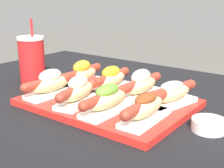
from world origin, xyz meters
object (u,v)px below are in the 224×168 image
serving_tray (108,102)px  sauce_bowl (209,124)px  hot_dog_0 (51,83)px  hot_dog_5 (110,79)px  hot_dog_1 (79,91)px  hot_dog_2 (107,99)px  hot_dog_4 (82,74)px  hot_dog_3 (146,107)px  hot_dog_7 (171,94)px  drink_cup (32,59)px  hot_dog_6 (141,84)px

serving_tray → sauce_bowl: 0.28m
hot_dog_0 → hot_dog_5: hot_dog_0 is taller
hot_dog_1 → hot_dog_2: (0.10, -0.01, -0.00)m
hot_dog_4 → hot_dog_3: bearing=-22.4°
hot_dog_0 → hot_dog_3: size_ratio=1.00×
hot_dog_0 → sauce_bowl: hot_dog_0 is taller
hot_dog_1 → hot_dog_3: hot_dog_1 is taller
hot_dog_2 → hot_dog_4: 0.25m
hot_dog_7 → hot_dog_3: bearing=-90.4°
drink_cup → hot_dog_0: bearing=-26.4°
hot_dog_3 → drink_cup: size_ratio=0.91×
serving_tray → hot_dog_0: hot_dog_0 is taller
hot_dog_7 → drink_cup: bearing=-177.0°
hot_dog_1 → hot_dog_0: bearing=179.0°
hot_dog_0 → hot_dog_5: 0.18m
serving_tray → drink_cup: (-0.36, 0.03, 0.07)m
hot_dog_2 → hot_dog_5: 0.18m
hot_dog_5 → sauce_bowl: 0.34m
hot_dog_0 → sauce_bowl: bearing=10.0°
serving_tray → sauce_bowl: size_ratio=5.62×
hot_dog_5 → hot_dog_6: bearing=1.8°
hot_dog_3 → hot_dog_6: hot_dog_6 is taller
hot_dog_1 → hot_dog_6: size_ratio=0.98×
hot_dog_0 → hot_dog_3: bearing=0.7°
hot_dog_3 → hot_dog_5: size_ratio=1.00×
hot_dog_2 → hot_dog_5: hot_dog_5 is taller
hot_dog_0 → hot_dog_4: hot_dog_4 is taller
serving_tray → hot_dog_6: (0.06, 0.08, 0.04)m
hot_dog_3 → hot_dog_5: 0.25m
hot_dog_5 → hot_dog_7: 0.21m
serving_tray → hot_dog_4: bearing=156.9°
hot_dog_1 → sauce_bowl: bearing=13.6°
hot_dog_0 → hot_dog_3: 0.31m
sauce_bowl → hot_dog_1: bearing=-166.4°
hot_dog_3 → hot_dog_4: size_ratio=1.00×
hot_dog_4 → drink_cup: 0.21m
hot_dog_4 → serving_tray: bearing=-23.1°
hot_dog_6 → hot_dog_1: bearing=-124.8°
hot_dog_5 → hot_dog_7: bearing=-3.5°
hot_dog_1 → sauce_bowl: (0.33, 0.08, -0.04)m
hot_dog_0 → hot_dog_2: (0.21, -0.01, -0.00)m
sauce_bowl → drink_cup: drink_cup is taller
hot_dog_3 → hot_dog_5: (-0.21, 0.14, 0.00)m
hot_dog_5 → hot_dog_2: bearing=-55.0°
hot_dog_5 → sauce_bowl: bearing=-11.0°
hot_dog_3 → hot_dog_4: hot_dog_4 is taller
hot_dog_2 → hot_dog_6: 0.15m
hot_dog_3 → sauce_bowl: size_ratio=2.52×
hot_dog_4 → hot_dog_6: bearing=3.3°
hot_dog_0 → hot_dog_4: bearing=89.7°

